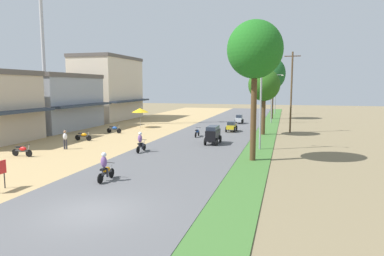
{
  "coord_description": "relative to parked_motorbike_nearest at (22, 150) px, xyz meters",
  "views": [
    {
      "loc": [
        7.86,
        -12.28,
        5.37
      ],
      "look_at": [
        -0.19,
        16.9,
        1.66
      ],
      "focal_mm": 32.0,
      "sensor_mm": 36.0,
      "label": 1
    }
  ],
  "objects": [
    {
      "name": "ground_plane",
      "position": [
        11.35,
        -8.89,
        -0.55
      ],
      "size": [
        180.0,
        180.0,
        0.0
      ],
      "primitive_type": "plane",
      "color": "#7A6B4C"
    },
    {
      "name": "road_strip",
      "position": [
        11.35,
        -8.89,
        -0.51
      ],
      "size": [
        9.0,
        140.0,
        0.08
      ],
      "primitive_type": "cube",
      "color": "#565659",
      "rests_on": "ground"
    },
    {
      "name": "median_strip",
      "position": [
        17.05,
        -8.89,
        -0.52
      ],
      "size": [
        2.4,
        140.0,
        0.06
      ],
      "primitive_type": "cube",
      "color": "#3D6B2D",
      "rests_on": "ground"
    },
    {
      "name": "shophouse_mid",
      "position": [
        -8.62,
        15.43,
        2.91
      ],
      "size": [
        8.58,
        11.16,
        6.9
      ],
      "color": "#999EA8",
      "rests_on": "ground"
    },
    {
      "name": "shophouse_far",
      "position": [
        -8.63,
        28.71,
        4.5
      ],
      "size": [
        8.21,
        12.12,
        10.1
      ],
      "color": "beige",
      "rests_on": "ground"
    },
    {
      "name": "parked_motorbike_nearest",
      "position": [
        0.0,
        0.0,
        0.0
      ],
      "size": [
        1.8,
        0.54,
        0.94
      ],
      "color": "black",
      "rests_on": "dirt_shoulder"
    },
    {
      "name": "parked_motorbike_second",
      "position": [
        0.13,
        7.93,
        0.0
      ],
      "size": [
        1.8,
        0.54,
        0.94
      ],
      "color": "black",
      "rests_on": "dirt_shoulder"
    },
    {
      "name": "parked_motorbike_third",
      "position": [
        0.4,
        13.68,
        0.0
      ],
      "size": [
        1.8,
        0.54,
        0.94
      ],
      "color": "black",
      "rests_on": "dirt_shoulder"
    },
    {
      "name": "vendor_umbrella",
      "position": [
        1.08,
        19.41,
        1.75
      ],
      "size": [
        2.2,
        2.2,
        2.52
      ],
      "color": "#99999E",
      "rests_on": "dirt_shoulder"
    },
    {
      "name": "pedestrian_on_shoulder",
      "position": [
        1.27,
        3.5,
        0.41
      ],
      "size": [
        0.4,
        0.31,
        1.62
      ],
      "color": "#33333D",
      "rests_on": "dirt_shoulder"
    },
    {
      "name": "median_tree_nearest",
      "position": [
        16.99,
        3.37,
        7.28
      ],
      "size": [
        3.89,
        3.89,
        9.88
      ],
      "color": "#4C351E",
      "rests_on": "median_strip"
    },
    {
      "name": "median_tree_second",
      "position": [
        16.82,
        17.07,
        4.92
      ],
      "size": [
        3.44,
        3.44,
        7.25
      ],
      "color": "#4C351E",
      "rests_on": "median_strip"
    },
    {
      "name": "median_tree_third",
      "position": [
        16.95,
        36.44,
        6.78
      ],
      "size": [
        4.04,
        4.04,
        9.85
      ],
      "color": "#4C351E",
      "rests_on": "median_strip"
    },
    {
      "name": "streetlamp_near",
      "position": [
        17.15,
        7.94,
        4.21
      ],
      "size": [
        3.16,
        0.2,
        8.21
      ],
      "color": "gray",
      "rests_on": "median_strip"
    },
    {
      "name": "streetlamp_mid",
      "position": [
        17.15,
        29.88,
        3.63
      ],
      "size": [
        3.16,
        0.2,
        7.08
      ],
      "color": "gray",
      "rests_on": "median_strip"
    },
    {
      "name": "streetlamp_far",
      "position": [
        17.15,
        45.9,
        3.94
      ],
      "size": [
        3.16,
        0.2,
        7.68
      ],
      "color": "gray",
      "rests_on": "median_strip"
    },
    {
      "name": "utility_pole_near",
      "position": [
        19.73,
        19.96,
        4.27
      ],
      "size": [
        1.8,
        0.2,
        9.27
      ],
      "color": "brown",
      "rests_on": "ground"
    },
    {
      "name": "car_van_black",
      "position": [
        12.8,
        9.34,
        0.47
      ],
      "size": [
        1.19,
        2.41,
        1.67
      ],
      "color": "black",
      "rests_on": "road_strip"
    },
    {
      "name": "car_sedan_yellow",
      "position": [
        13.09,
        18.44,
        0.19
      ],
      "size": [
        1.1,
        2.26,
        1.19
      ],
      "color": "gold",
      "rests_on": "road_strip"
    },
    {
      "name": "car_hatchback_silver",
      "position": [
        12.79,
        27.42,
        0.19
      ],
      "size": [
        1.04,
        2.0,
        1.23
      ],
      "color": "#B7BCC1",
      "rests_on": "road_strip"
    },
    {
      "name": "motorbike_foreground_rider",
      "position": [
        9.54,
        -4.4,
        0.3
      ],
      "size": [
        0.54,
        1.8,
        1.66
      ],
      "color": "black",
      "rests_on": "road_strip"
    },
    {
      "name": "motorbike_ahead_second",
      "position": [
        7.97,
        3.99,
        0.3
      ],
      "size": [
        0.54,
        1.8,
        1.66
      ],
      "color": "black",
      "rests_on": "road_strip"
    },
    {
      "name": "motorbike_ahead_third",
      "position": [
        10.25,
        13.36,
        0.02
      ],
      "size": [
        0.54,
        1.8,
        0.94
      ],
      "color": "black",
      "rests_on": "road_strip"
    }
  ]
}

